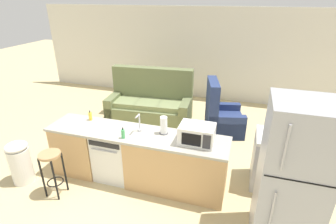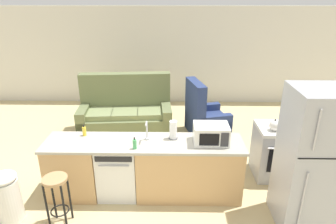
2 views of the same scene
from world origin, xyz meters
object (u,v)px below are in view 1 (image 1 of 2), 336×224
dish_soap_bottle (90,116)px  bar_stool (52,165)px  stove_range (278,162)px  dishwasher (115,154)px  couch (151,104)px  armchair (220,117)px  microwave (197,134)px  kettle (273,134)px  paper_towel_roll (164,125)px  soap_bottle (123,134)px  trash_bin (20,162)px  refrigerator (292,178)px

dish_soap_bottle → bar_stool: 1.00m
stove_range → dish_soap_bottle: bearing=-173.5°
dishwasher → couch: bearing=95.6°
dish_soap_bottle → armchair: bearing=44.0°
microwave → kettle: 1.14m
paper_towel_roll → couch: bearing=116.0°
soap_bottle → bar_stool: 1.18m
dish_soap_bottle → couch: couch is taller
dishwasher → stove_range: 2.66m
trash_bin → armchair: bearing=43.4°
refrigerator → microwave: refrigerator is taller
refrigerator → paper_towel_roll: bearing=159.3°
stove_range → paper_towel_roll: paper_towel_roll is taller
paper_towel_roll → bar_stool: 1.79m
kettle → couch: couch is taller
armchair → kettle: bearing=-61.6°
paper_towel_roll → bar_stool: bearing=-151.8°
dishwasher → bar_stool: 0.98m
dish_soap_bottle → stove_range: bearing=6.5°
soap_bottle → couch: 2.61m
paper_towel_roll → microwave: bearing=-12.5°
couch → soap_bottle: bearing=-78.2°
dishwasher → soap_bottle: (0.30, -0.20, 0.55)m
stove_range → kettle: 0.57m
dish_soap_bottle → couch: (0.29, 2.10, -0.58)m
microwave → paper_towel_roll: 0.56m
bar_stool → dishwasher: bearing=45.5°
dish_soap_bottle → trash_bin: size_ratio=0.24×
dishwasher → couch: size_ratio=0.41×
bar_stool → armchair: bearing=52.5°
dishwasher → armchair: size_ratio=0.70×
couch → armchair: couch is taller
paper_towel_roll → couch: couch is taller
kettle → armchair: size_ratio=0.17×
bar_stool → dish_soap_bottle: bearing=79.7°
refrigerator → dishwasher: bearing=168.1°
dish_soap_bottle → trash_bin: (-0.89, -0.80, -0.59)m
stove_range → armchair: bearing=124.5°
couch → refrigerator: bearing=-45.2°
dishwasher → bar_stool: (-0.68, -0.69, 0.11)m
refrigerator → bar_stool: (-3.28, -0.15, -0.42)m
refrigerator → couch: 4.05m
stove_range → paper_towel_roll: (-1.77, -0.43, 0.59)m
soap_bottle → couch: bearing=101.8°
paper_towel_roll → kettle: bearing=10.7°
dish_soap_bottle → dishwasher: bearing=-20.5°
armchair → trash_bin: bearing=-136.6°
paper_towel_roll → couch: size_ratio=0.14×
microwave → armchair: armchair is taller
paper_towel_roll → trash_bin: paper_towel_roll is taller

